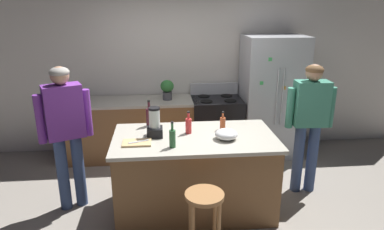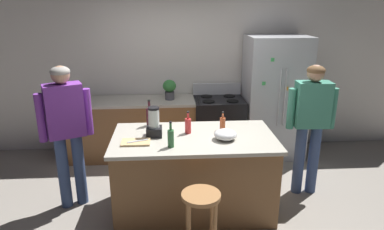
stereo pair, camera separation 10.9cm
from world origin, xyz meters
name	(u,v)px [view 1 (the left image)]	position (x,y,z in m)	size (l,w,h in m)	color
ground_plane	(194,208)	(0.00, 0.00, 0.00)	(14.00, 14.00, 0.00)	gray
back_wall	(182,66)	(0.00, 1.95, 1.35)	(8.00, 0.10, 2.70)	silver
kitchen_island	(194,173)	(0.00, 0.00, 0.46)	(1.80, 0.99, 0.91)	brown
back_counter_run	(133,129)	(-0.80, 1.55, 0.46)	(2.00, 0.64, 0.91)	brown
refrigerator	(271,97)	(1.35, 1.50, 0.93)	(0.90, 0.73, 1.86)	#B7BABF
stove_range	(216,126)	(0.50, 1.52, 0.47)	(0.76, 0.65, 1.09)	black
person_by_island_left	(65,126)	(-1.42, 0.19, 1.02)	(0.58, 0.36, 1.68)	#384C7A
person_by_sink_right	(309,117)	(1.43, 0.29, 1.00)	(0.59, 0.24, 1.64)	#384C7A
bar_stool	(204,208)	(0.01, -0.82, 0.53)	(0.36, 0.36, 0.68)	#9E6B3D
potted_plant	(167,88)	(-0.25, 1.55, 1.09)	(0.20, 0.20, 0.30)	#4C4C51
blender_appliance	(155,124)	(-0.43, 0.04, 1.05)	(0.17, 0.17, 0.33)	black
bottle_olive_oil	(172,138)	(-0.25, -0.28, 1.01)	(0.07, 0.07, 0.28)	#2D6638
bottle_wine	(149,116)	(-0.50, 0.39, 1.03)	(0.08, 0.08, 0.32)	#471923
bottle_soda	(189,125)	(-0.06, 0.11, 1.01)	(0.07, 0.07, 0.26)	red
bottle_cooking_sauce	(223,123)	(0.35, 0.19, 0.99)	(0.06, 0.06, 0.22)	#B24C26
mixing_bowl	(226,134)	(0.33, -0.11, 0.97)	(0.25, 0.25, 0.11)	white
cutting_board	(137,143)	(-0.62, -0.15, 0.92)	(0.30, 0.20, 0.02)	tan
chef_knife	(139,142)	(-0.60, -0.15, 0.94)	(0.22, 0.03, 0.01)	#B7BABF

